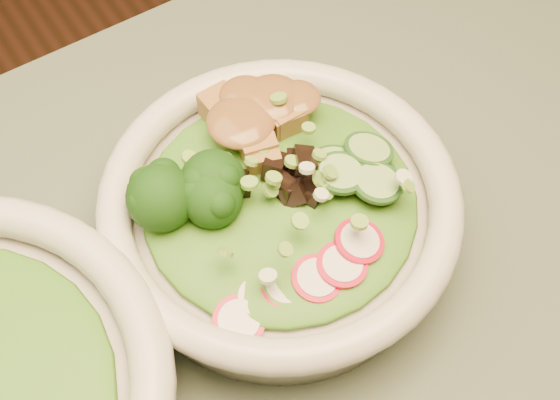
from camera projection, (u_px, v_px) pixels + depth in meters
salad_bowl at (280, 215)px, 0.52m from camera, size 0.24×0.24×0.06m
lettuce_bed at (280, 199)px, 0.50m from camera, size 0.18×0.18×0.02m
broccoli_florets at (196, 213)px, 0.48m from camera, size 0.08×0.08×0.04m
radish_slices at (313, 273)px, 0.47m from camera, size 0.10×0.06×0.02m
cucumber_slices at (365, 170)px, 0.50m from camera, size 0.07×0.07×0.03m
mushroom_heap at (275, 176)px, 0.50m from camera, size 0.07×0.07×0.04m
tofu_cubes at (257, 124)px, 0.52m from camera, size 0.09×0.07×0.03m
peanut_sauce at (257, 114)px, 0.51m from camera, size 0.06×0.05×0.01m
scallion_garnish at (280, 182)px, 0.48m from camera, size 0.17×0.17×0.02m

